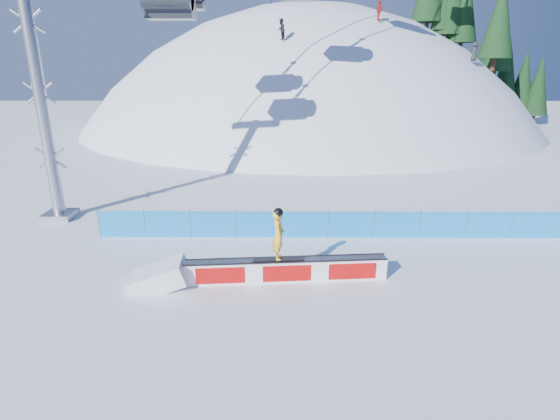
{
  "coord_description": "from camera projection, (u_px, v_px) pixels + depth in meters",
  "views": [
    {
      "loc": [
        -2.96,
        -13.33,
        7.23
      ],
      "look_at": [
        -3.07,
        2.68,
        1.88
      ],
      "focal_mm": 28.0,
      "sensor_mm": 36.0,
      "label": 1
    }
  ],
  "objects": [
    {
      "name": "snow_ramp",
      "position": [
        160.0,
        285.0,
        15.05
      ],
      "size": [
        2.14,
        1.44,
        1.27
      ],
      "primitive_type": null,
      "rotation": [
        0.0,
        -0.31,
        0.08
      ],
      "color": "white",
      "rests_on": "ground"
    },
    {
      "name": "safety_fence",
      "position": [
        351.0,
        225.0,
        18.99
      ],
      "size": [
        22.05,
        0.05,
        1.3
      ],
      "color": "#0F83E2",
      "rests_on": "ground"
    },
    {
      "name": "treeline",
      "position": [
        501.0,
        39.0,
        49.64
      ],
      "size": [
        20.4,
        11.99,
        18.86
      ],
      "color": "#362215",
      "rests_on": "ground"
    },
    {
      "name": "snowboarder",
      "position": [
        278.0,
        234.0,
        14.77
      ],
      "size": [
        1.8,
        0.65,
        1.86
      ],
      "rotation": [
        0.0,
        0.0,
        1.63
      ],
      "color": "black",
      "rests_on": "rail_box"
    },
    {
      "name": "ground",
      "position": [
        369.0,
        287.0,
        14.91
      ],
      "size": [
        160.0,
        160.0,
        0.0
      ],
      "primitive_type": "plane",
      "color": "white",
      "rests_on": "ground"
    },
    {
      "name": "rail_box",
      "position": [
        286.0,
        270.0,
        15.22
      ],
      "size": [
        7.05,
        1.05,
        0.84
      ],
      "rotation": [
        0.0,
        0.0,
        0.08
      ],
      "color": "white",
      "rests_on": "ground"
    },
    {
      "name": "distant_skiers",
      "position": [
        336.0,
        18.0,
        40.65
      ],
      "size": [
        19.83,
        12.73,
        7.42
      ],
      "color": "black",
      "rests_on": "ground"
    },
    {
      "name": "snow_hill",
      "position": [
        304.0,
        256.0,
        60.45
      ],
      "size": [
        64.0,
        64.0,
        64.0
      ],
      "color": "white",
      "rests_on": "ground"
    }
  ]
}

